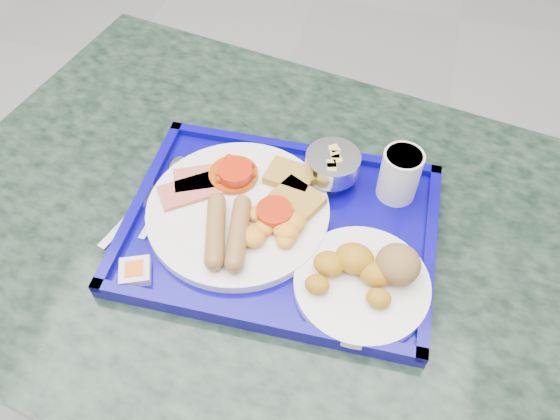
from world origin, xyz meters
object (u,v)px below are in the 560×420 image
fruit_bowl (333,165)px  juice_cup (400,173)px  main_plate (244,209)px  bread_plate (367,276)px  tray (280,229)px  table (289,293)px

fruit_bowl → juice_cup: size_ratio=1.00×
main_plate → bread_plate: (0.20, -0.07, 0.00)m
tray → bread_plate: bread_plate is taller
table → tray: size_ratio=2.73×
table → main_plate: size_ratio=4.59×
tray → main_plate: main_plate is taller
bread_plate → tray: bearing=155.0°
table → fruit_bowl: (0.04, 0.11, 0.24)m
bread_plate → juice_cup: juice_cup is taller
tray → fruit_bowl: 0.13m
bread_plate → fruit_bowl: 0.19m
juice_cup → table: bearing=-143.5°
table → fruit_bowl: bearing=68.9°
tray → fruit_bowl: fruit_bowl is taller
bread_plate → fruit_bowl: size_ratio=2.20×
main_plate → juice_cup: bearing=25.3°
main_plate → fruit_bowl: bearing=41.6°
main_plate → juice_cup: (0.22, 0.10, 0.03)m
tray → fruit_bowl: (0.06, 0.11, 0.04)m
bread_plate → juice_cup: (0.02, 0.18, 0.03)m
main_plate → bread_plate: bread_plate is taller
table → tray: tray is taller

